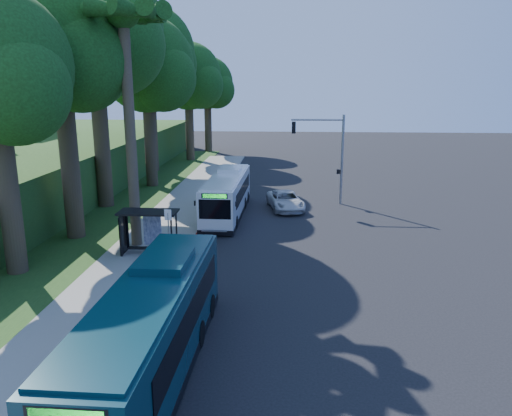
# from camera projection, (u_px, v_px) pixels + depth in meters

# --- Properties ---
(ground) EXTENTS (140.00, 140.00, 0.00)m
(ground) POSITION_uv_depth(u_px,v_px,m) (277.00, 241.00, 30.31)
(ground) COLOR black
(ground) RESTS_ON ground
(sidewalk) EXTENTS (4.50, 70.00, 0.12)m
(sidewalk) POSITION_uv_depth(u_px,v_px,m) (159.00, 238.00, 30.76)
(sidewalk) COLOR gray
(sidewalk) RESTS_ON ground
(red_curb) EXTENTS (0.25, 30.00, 0.13)m
(red_curb) POSITION_uv_depth(u_px,v_px,m) (182.00, 261.00, 26.74)
(red_curb) COLOR maroon
(red_curb) RESTS_ON ground
(grass_verge) EXTENTS (8.00, 70.00, 0.06)m
(grass_verge) POSITION_uv_depth(u_px,v_px,m) (98.00, 216.00, 35.96)
(grass_verge) COLOR #234719
(grass_verge) RESTS_ON ground
(bus_shelter) EXTENTS (3.20, 1.51, 2.55)m
(bus_shelter) POSITION_uv_depth(u_px,v_px,m) (145.00, 223.00, 27.56)
(bus_shelter) COLOR black
(bus_shelter) RESTS_ON ground
(stop_sign_pole) EXTENTS (0.35, 0.06, 3.17)m
(stop_sign_pole) POSITION_uv_depth(u_px,v_px,m) (169.00, 230.00, 25.30)
(stop_sign_pole) COLOR gray
(stop_sign_pole) RESTS_ON ground
(traffic_signal_pole) EXTENTS (4.10, 0.30, 7.00)m
(traffic_signal_pole) POSITION_uv_depth(u_px,v_px,m) (329.00, 148.00, 38.67)
(traffic_signal_pole) COLOR gray
(traffic_signal_pole) RESTS_ON ground
(palm_tree) EXTENTS (4.20, 4.20, 14.40)m
(palm_tree) POSITION_uv_depth(u_px,v_px,m) (124.00, 24.00, 26.35)
(palm_tree) COLOR #4C3F2D
(palm_tree) RESTS_ON ground
(tree_0) EXTENTS (8.40, 8.00, 15.70)m
(tree_0) POSITION_uv_depth(u_px,v_px,m) (61.00, 49.00, 28.34)
(tree_0) COLOR #382B1E
(tree_0) RESTS_ON ground
(tree_1) EXTENTS (10.50, 10.00, 18.26)m
(tree_1) POSITION_uv_depth(u_px,v_px,m) (95.00, 34.00, 35.76)
(tree_1) COLOR #382B1E
(tree_1) RESTS_ON ground
(tree_2) EXTENTS (8.82, 8.40, 15.12)m
(tree_2) POSITION_uv_depth(u_px,v_px,m) (148.00, 70.00, 43.96)
(tree_2) COLOR #382B1E
(tree_2) RESTS_ON ground
(tree_3) EXTENTS (10.08, 9.60, 17.28)m
(tree_3) POSITION_uv_depth(u_px,v_px,m) (149.00, 57.00, 51.46)
(tree_3) COLOR #382B1E
(tree_3) RESTS_ON ground
(tree_4) EXTENTS (8.40, 8.00, 14.14)m
(tree_4) POSITION_uv_depth(u_px,v_px,m) (189.00, 79.00, 59.60)
(tree_4) COLOR #382B1E
(tree_4) RESTS_ON ground
(tree_5) EXTENTS (7.35, 7.00, 12.86)m
(tree_5) POSITION_uv_depth(u_px,v_px,m) (208.00, 86.00, 67.47)
(tree_5) COLOR #382B1E
(tree_5) RESTS_ON ground
(white_bus) EXTENTS (2.49, 10.75, 3.19)m
(white_bus) POSITION_uv_depth(u_px,v_px,m) (227.00, 194.00, 36.01)
(white_bus) COLOR white
(white_bus) RESTS_ON ground
(teal_bus) EXTENTS (2.68, 11.69, 3.47)m
(teal_bus) POSITION_uv_depth(u_px,v_px,m) (152.00, 328.00, 16.05)
(teal_bus) COLOR #0A2E38
(teal_bus) RESTS_ON ground
(pickup) EXTENTS (3.26, 5.28, 1.36)m
(pickup) POSITION_uv_depth(u_px,v_px,m) (285.00, 200.00, 37.81)
(pickup) COLOR silver
(pickup) RESTS_ON ground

